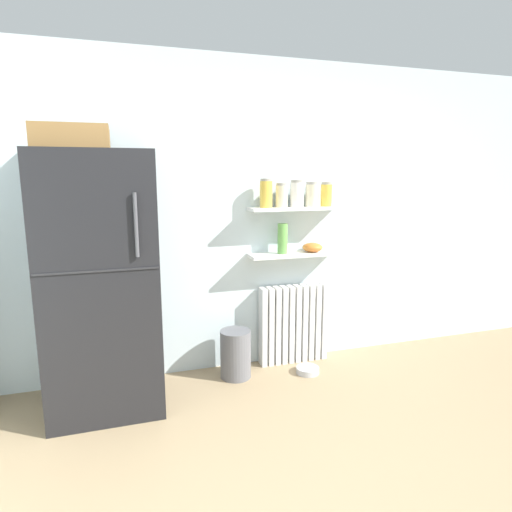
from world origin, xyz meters
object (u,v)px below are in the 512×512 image
at_px(storage_jar_2, 297,194).
at_px(storage_jar_4, 326,194).
at_px(storage_jar_0, 266,193).
at_px(pet_food_bowl, 308,370).
at_px(vase, 283,239).
at_px(storage_jar_1, 282,195).
at_px(refrigerator, 100,279).
at_px(storage_jar_3, 312,195).
at_px(shelf_bowl, 313,247).
at_px(trash_bin, 236,354).
at_px(radiator, 293,324).

height_order(storage_jar_2, storage_jar_4, storage_jar_2).
bearing_deg(storage_jar_2, storage_jar_0, 180.00).
bearing_deg(storage_jar_2, pet_food_bowl, -83.88).
bearing_deg(vase, storage_jar_1, -180.00).
height_order(refrigerator, storage_jar_3, refrigerator).
xyz_separation_m(storage_jar_1, storage_jar_2, (0.14, 0.00, 0.01)).
distance_m(vase, shelf_bowl, 0.29).
distance_m(storage_jar_0, storage_jar_1, 0.14).
bearing_deg(trash_bin, storage_jar_2, 12.03).
distance_m(storage_jar_0, storage_jar_2, 0.27).
relative_size(storage_jar_0, shelf_bowl, 1.35).
relative_size(shelf_bowl, trash_bin, 0.44).
xyz_separation_m(storage_jar_0, vase, (0.15, 0.00, -0.38)).
height_order(radiator, vase, vase).
bearing_deg(storage_jar_4, storage_jar_3, -180.00).
bearing_deg(storage_jar_3, storage_jar_2, 180.00).
bearing_deg(storage_jar_0, refrigerator, -169.32).
relative_size(storage_jar_4, trash_bin, 0.51).
distance_m(storage_jar_1, storage_jar_3, 0.27).
bearing_deg(shelf_bowl, storage_jar_3, -180.00).
xyz_separation_m(refrigerator, storage_jar_2, (1.58, 0.25, 0.56)).
height_order(storage_jar_1, storage_jar_3, storage_jar_3).
height_order(refrigerator, shelf_bowl, refrigerator).
relative_size(storage_jar_0, storage_jar_2, 1.06).
bearing_deg(storage_jar_4, storage_jar_0, 180.00).
relative_size(refrigerator, trash_bin, 4.89).
height_order(radiator, storage_jar_2, storage_jar_2).
xyz_separation_m(shelf_bowl, trash_bin, (-0.73, -0.12, -0.84)).
bearing_deg(pet_food_bowl, storage_jar_0, 141.24).
distance_m(radiator, storage_jar_4, 1.18).
bearing_deg(storage_jar_3, refrigerator, -171.83).
distance_m(radiator, trash_bin, 0.61).
relative_size(refrigerator, pet_food_bowl, 10.10).
height_order(radiator, trash_bin, radiator).
distance_m(radiator, storage_jar_0, 1.19).
height_order(radiator, storage_jar_4, storage_jar_4).
xyz_separation_m(storage_jar_0, storage_jar_4, (0.55, 0.00, -0.02)).
relative_size(storage_jar_3, storage_jar_4, 1.01).
relative_size(trash_bin, pet_food_bowl, 2.06).
height_order(refrigerator, storage_jar_2, refrigerator).
bearing_deg(trash_bin, storage_jar_4, 8.22).
relative_size(storage_jar_2, storage_jar_3, 1.08).
bearing_deg(trash_bin, radiator, 14.85).
relative_size(storage_jar_0, storage_jar_3, 1.14).
height_order(storage_jar_0, pet_food_bowl, storage_jar_0).
bearing_deg(storage_jar_3, vase, 180.00).
height_order(radiator, storage_jar_3, storage_jar_3).
distance_m(storage_jar_0, shelf_bowl, 0.64).
distance_m(storage_jar_0, vase, 0.41).
bearing_deg(refrigerator, storage_jar_3, 8.17).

